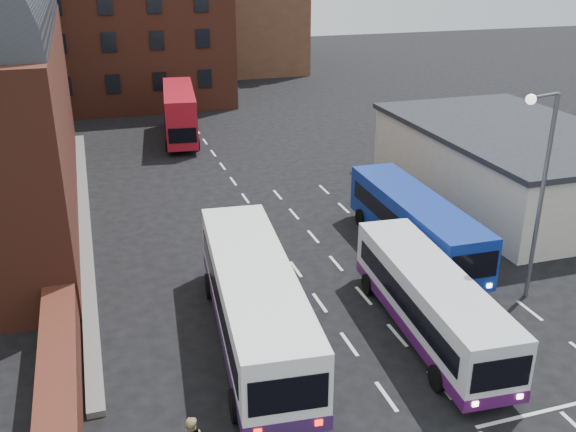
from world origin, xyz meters
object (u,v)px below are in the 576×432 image
object	(u,v)px
bus_white_inbound	(430,298)
bus_blue	(415,220)
street_lamp	(539,179)
bus_red_double	(180,113)
bus_white_outbound	(254,298)

from	to	relation	value
bus_white_inbound	bus_blue	size ratio (longest dim) A/B	0.95
bus_blue	street_lamp	world-z (taller)	street_lamp
bus_blue	street_lamp	bearing A→B (deg)	114.40
street_lamp	bus_blue	bearing A→B (deg)	113.19
street_lamp	bus_red_double	bearing A→B (deg)	108.82
bus_blue	bus_red_double	distance (m)	24.90
bus_white_inbound	street_lamp	world-z (taller)	street_lamp
bus_blue	bus_red_double	world-z (taller)	bus_red_double
bus_white_outbound	bus_red_double	bearing A→B (deg)	91.94
bus_red_double	street_lamp	bearing A→B (deg)	115.73
bus_blue	street_lamp	distance (m)	6.89
bus_blue	street_lamp	xyz separation A→B (m)	(2.30, -5.37, 3.64)
bus_white_inbound	street_lamp	xyz separation A→B (m)	(5.19, 1.29, 3.73)
bus_white_outbound	bus_red_double	xyz separation A→B (m)	(1.70, 28.84, 0.20)
bus_white_inbound	bus_red_double	world-z (taller)	bus_red_double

